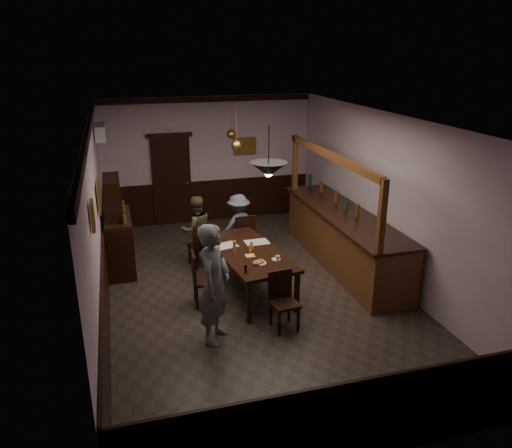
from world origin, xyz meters
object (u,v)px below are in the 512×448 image
object	(u,v)px
person_seated_left	(196,230)
coffee_cup	(278,258)
chair_far_right	(244,235)
person_standing	(214,284)
chair_side	(201,277)
person_seated_right	(239,225)
chair_near	(282,297)
pendant_brass_mid	(236,145)
soda_can	(251,249)
dining_table	(248,254)
sideboard	(118,233)
bar_counter	(344,237)
pendant_brass_far	(231,134)
chair_far_left	(201,243)
pendant_iron	(269,170)

from	to	relation	value
person_seated_left	coffee_cup	distance (m)	2.26
chair_far_right	person_standing	bearing A→B (deg)	62.42
chair_side	person_seated_right	xyz separation A→B (m)	(1.12, 1.91, 0.13)
chair_near	pendant_brass_mid	distance (m)	3.32
soda_can	pendant_brass_mid	size ratio (longest dim) A/B	0.15
dining_table	sideboard	xyz separation A→B (m)	(-2.13, 1.55, 0.04)
chair_near	person_standing	xyz separation A→B (m)	(-1.05, -0.07, 0.40)
dining_table	sideboard	world-z (taller)	sideboard
soda_can	bar_counter	size ratio (longest dim) A/B	0.03
person_seated_right	sideboard	xyz separation A→B (m)	(-2.36, -0.05, 0.09)
pendant_brass_mid	pendant_brass_far	distance (m)	1.30
chair_far_left	chair_far_right	xyz separation A→B (m)	(0.88, 0.12, 0.04)
sideboard	pendant_iron	distance (m)	3.63
pendant_brass_mid	chair_far_right	bearing A→B (deg)	-60.80
bar_counter	pendant_brass_far	world-z (taller)	pendant_brass_far
dining_table	coffee_cup	distance (m)	0.66
dining_table	chair_side	bearing A→B (deg)	-160.74
sideboard	chair_far_right	bearing A→B (deg)	-5.46
coffee_cup	pendant_brass_mid	xyz separation A→B (m)	(-0.18, 2.02, 1.50)
soda_can	chair_side	bearing A→B (deg)	-165.15
pendant_iron	pendant_brass_far	size ratio (longest dim) A/B	0.93
chair_far_left	soda_can	distance (m)	1.46
chair_far_right	chair_side	size ratio (longest dim) A/B	1.02
chair_far_right	pendant_brass_far	distance (m)	2.29
dining_table	person_standing	xyz separation A→B (m)	(-0.87, -1.38, 0.21)
chair_near	chair_side	world-z (taller)	chair_side
dining_table	person_standing	world-z (taller)	person_standing
chair_far_left	person_seated_right	xyz separation A→B (m)	(0.84, 0.39, 0.16)
dining_table	pendant_brass_mid	size ratio (longest dim) A/B	2.86
pendant_brass_mid	pendant_iron	bearing A→B (deg)	-91.71
coffee_cup	pendant_brass_far	bearing A→B (deg)	81.65
person_seated_right	pendant_iron	size ratio (longest dim) A/B	1.71
chair_far_left	person_standing	xyz separation A→B (m)	(-0.25, -2.59, 0.41)
dining_table	person_seated_left	distance (m)	1.61
coffee_cup	soda_can	xyz separation A→B (m)	(-0.33, 0.47, 0.01)
dining_table	soda_can	size ratio (longest dim) A/B	19.31
person_standing	soda_can	size ratio (longest dim) A/B	14.96
chair_far_left	pendant_iron	bearing A→B (deg)	94.62
pendant_brass_mid	chair_far_left	bearing A→B (deg)	-160.99
coffee_cup	pendant_brass_far	world-z (taller)	pendant_brass_far
soda_can	sideboard	xyz separation A→B (m)	(-2.16, 1.62, -0.08)
person_seated_left	coffee_cup	xyz separation A→B (m)	(1.02, -2.01, 0.12)
dining_table	soda_can	world-z (taller)	soda_can
coffee_cup	pendant_iron	distance (m)	1.60
pendant_brass_mid	coffee_cup	bearing A→B (deg)	-84.98
chair_far_left	person_standing	world-z (taller)	person_standing
chair_far_left	person_seated_left	distance (m)	0.33
sideboard	pendant_brass_mid	distance (m)	2.79
person_seated_left	soda_can	xyz separation A→B (m)	(0.69, -1.54, 0.13)
person_seated_right	coffee_cup	world-z (taller)	person_seated_right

